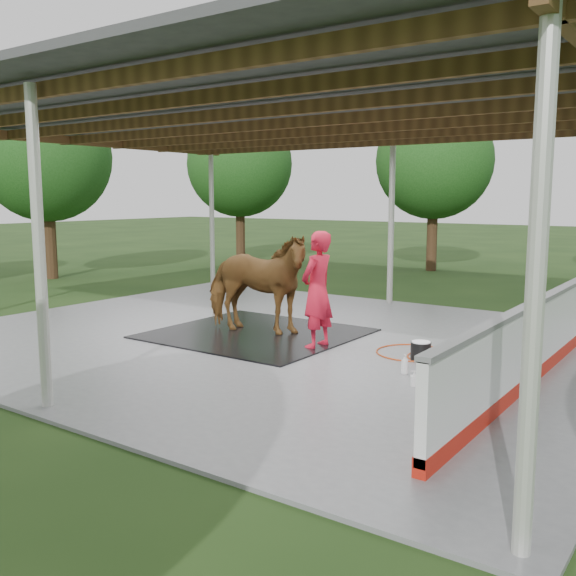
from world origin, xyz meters
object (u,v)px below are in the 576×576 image
Objects in this scene: horse at (256,283)px; handler at (317,290)px; dasher_board at (537,341)px; wash_bucket at (421,351)px.

handler is (1.51, -0.25, 0.04)m from horse.
handler reaches higher than horse.
handler reaches higher than dasher_board.
wash_bucket is at bearing 99.16° from handler.
handler reaches higher than wash_bucket.
horse is at bearing 179.56° from dasher_board.
wash_bucket is (-1.75, 0.03, -0.39)m from dasher_board.
dasher_board is 1.79m from wash_bucket.
dasher_board is 3.63× the size of horse.
horse is 1.11× the size of handler.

